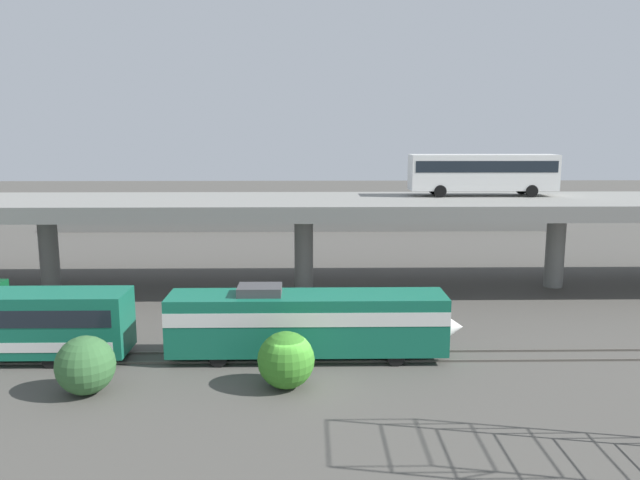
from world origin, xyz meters
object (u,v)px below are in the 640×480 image
(transit_bus_on_overpass, at_px, (483,171))
(parked_car_5, at_px, (436,210))
(parked_car_0, at_px, (213,208))
(parked_car_7, at_px, (309,207))
(parked_car_6, at_px, (399,208))
(parked_car_3, at_px, (354,210))
(train_locomotive, at_px, (321,320))
(parked_car_1, at_px, (149,208))
(parked_car_4, at_px, (297,210))
(parked_car_2, at_px, (469,206))

(transit_bus_on_overpass, height_order, parked_car_5, transit_bus_on_overpass)
(parked_car_0, relative_size, parked_car_7, 1.03)
(parked_car_6, bearing_deg, parked_car_7, -2.66)
(transit_bus_on_overpass, bearing_deg, parked_car_3, -75.43)
(parked_car_5, bearing_deg, transit_bus_on_overpass, 85.02)
(train_locomotive, bearing_deg, parked_car_5, 71.62)
(transit_bus_on_overpass, distance_m, parked_car_3, 33.77)
(train_locomotive, relative_size, parked_car_0, 3.85)
(parked_car_3, relative_size, parked_car_5, 1.02)
(parked_car_5, relative_size, parked_car_6, 1.09)
(parked_car_1, distance_m, parked_car_4, 20.60)
(parked_car_4, distance_m, parked_car_5, 18.61)
(parked_car_3, bearing_deg, transit_bus_on_overpass, -75.43)
(parked_car_2, relative_size, parked_car_7, 1.06)
(transit_bus_on_overpass, relative_size, parked_car_0, 2.82)
(train_locomotive, bearing_deg, parked_car_3, 83.87)
(parked_car_1, relative_size, parked_car_6, 1.02)
(transit_bus_on_overpass, xyz_separation_m, parked_car_1, (-36.33, 34.25, -7.25))
(parked_car_0, distance_m, parked_car_7, 13.26)
(parked_car_2, bearing_deg, parked_car_4, 9.99)
(parked_car_6, bearing_deg, parked_car_4, 9.92)
(transit_bus_on_overpass, bearing_deg, parked_car_2, -103.01)
(parked_car_0, xyz_separation_m, parked_car_4, (11.76, -2.89, 0.00))
(parked_car_4, height_order, parked_car_5, same)
(transit_bus_on_overpass, xyz_separation_m, parked_car_5, (2.73, 31.33, -7.25))
(parked_car_2, bearing_deg, parked_car_0, 2.19)
(parked_car_1, xyz_separation_m, parked_car_7, (21.96, 0.61, 0.00))
(parked_car_3, distance_m, parked_car_4, 7.57)
(parked_car_0, relative_size, parked_car_6, 1.01)
(parked_car_1, bearing_deg, train_locomotive, -66.53)
(train_locomotive, height_order, parked_car_1, train_locomotive)
(train_locomotive, bearing_deg, parked_car_6, 77.29)
(parked_car_4, distance_m, parked_car_6, 14.22)
(parked_car_2, distance_m, parked_car_4, 24.58)
(parked_car_6, relative_size, parked_car_7, 1.03)
(transit_bus_on_overpass, height_order, parked_car_0, transit_bus_on_overpass)
(transit_bus_on_overpass, height_order, parked_car_6, transit_bus_on_overpass)
(parked_car_2, height_order, parked_car_6, same)
(parked_car_2, height_order, parked_car_4, same)
(transit_bus_on_overpass, relative_size, parked_car_1, 2.79)
(parked_car_3, xyz_separation_m, parked_car_7, (-6.08, 2.93, -0.00))
(parked_car_3, xyz_separation_m, parked_car_4, (-7.57, -0.10, 0.00))
(transit_bus_on_overpass, bearing_deg, parked_car_1, -43.31)
(transit_bus_on_overpass, relative_size, parked_car_2, 2.75)
(parked_car_0, bearing_deg, parked_car_7, -179.39)
(parked_car_4, bearing_deg, train_locomotive, 92.55)
(parked_car_4, bearing_deg, parked_car_0, -13.81)
(train_locomotive, xyz_separation_m, parked_car_3, (5.36, 49.91, -0.12))
(parked_car_7, bearing_deg, parked_car_5, 168.37)
(train_locomotive, height_order, parked_car_7, train_locomotive)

